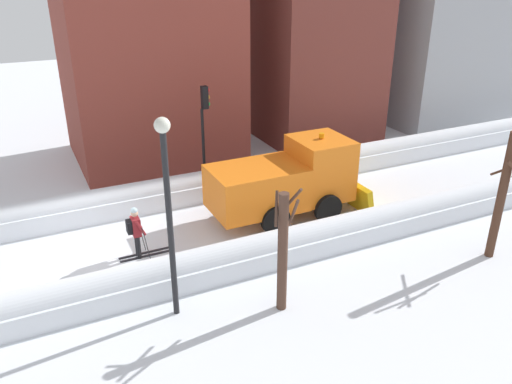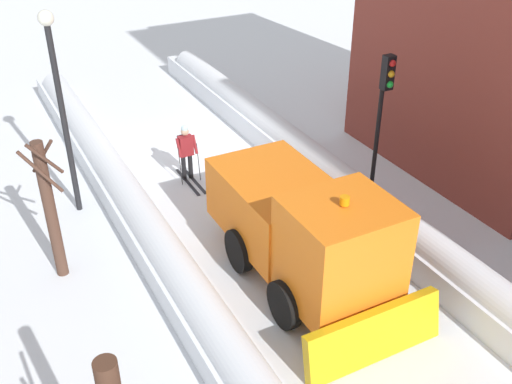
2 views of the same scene
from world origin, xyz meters
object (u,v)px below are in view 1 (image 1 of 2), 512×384
street_lamp (168,198)px  bare_tree_near (283,250)px  plow_truck (288,180)px  bare_tree_mid (502,195)px  skier (136,230)px  traffic_light_pole (205,119)px

street_lamp → bare_tree_near: (1.06, 2.76, -1.66)m
plow_truck → bare_tree_mid: bearing=39.8°
skier → bare_tree_mid: size_ratio=0.42×
skier → bare_tree_near: (4.49, 2.99, 0.88)m
traffic_light_pole → bare_tree_near: (8.58, -1.00, -1.26)m
plow_truck → skier: size_ratio=3.31×
street_lamp → bare_tree_mid: (1.58, 10.36, -1.32)m
skier → traffic_light_pole: size_ratio=0.40×
plow_truck → skier: (0.55, -5.95, -0.48)m
traffic_light_pole → street_lamp: bearing=-26.6°
street_lamp → bare_tree_mid: size_ratio=1.31×
traffic_light_pole → plow_truck: bearing=29.0°
skier → bare_tree_near: bare_tree_near is taller
bare_tree_near → bare_tree_mid: 7.63m
plow_truck → bare_tree_mid: bare_tree_mid is taller
plow_truck → street_lamp: bearing=-55.2°
skier → street_lamp: 4.27m
plow_truck → bare_tree_near: bare_tree_near is taller
plow_truck → street_lamp: street_lamp is taller
traffic_light_pole → bare_tree_mid: traffic_light_pole is taller
plow_truck → traffic_light_pole: size_ratio=1.33×
skier → street_lamp: (3.43, 0.23, 2.54)m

